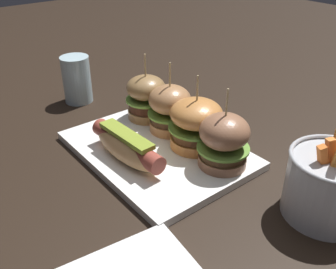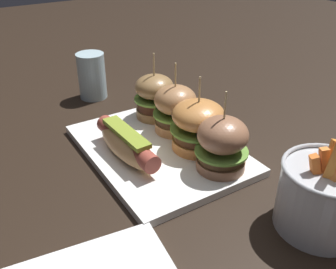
{
  "view_description": "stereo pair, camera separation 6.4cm",
  "coord_description": "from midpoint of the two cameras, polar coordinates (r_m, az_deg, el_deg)",
  "views": [
    {
      "loc": [
        0.47,
        -0.35,
        0.37
      ],
      "look_at": [
        0.03,
        0.0,
        0.05
      ],
      "focal_mm": 40.26,
      "sensor_mm": 36.0,
      "label": 1
    },
    {
      "loc": [
        0.5,
        -0.29,
        0.37
      ],
      "look_at": [
        0.03,
        0.0,
        0.05
      ],
      "focal_mm": 40.26,
      "sensor_mm": 36.0,
      "label": 2
    }
  ],
  "objects": [
    {
      "name": "ground_plane",
      "position": [
        0.69,
        1.23,
        -2.82
      ],
      "size": [
        3.0,
        3.0,
        0.0
      ],
      "primitive_type": "plane",
      "color": "black"
    },
    {
      "name": "platter_main",
      "position": [
        0.69,
        1.24,
        -2.33
      ],
      "size": [
        0.32,
        0.24,
        0.01
      ],
      "primitive_type": "cube",
      "color": "white",
      "rests_on": "ground"
    },
    {
      "name": "hot_dog",
      "position": [
        0.64,
        -3.31,
        -1.64
      ],
      "size": [
        0.17,
        0.06,
        0.05
      ],
      "color": "#E1A667",
      "rests_on": "platter_main"
    },
    {
      "name": "slider_far_left",
      "position": [
        0.77,
        0.33,
        5.81
      ],
      "size": [
        0.08,
        0.08,
        0.14
      ],
      "color": "olive",
      "rests_on": "platter_main"
    },
    {
      "name": "slider_center_left",
      "position": [
        0.71,
        3.66,
        3.92
      ],
      "size": [
        0.08,
        0.08,
        0.14
      ],
      "color": "#A57349",
      "rests_on": "platter_main"
    },
    {
      "name": "slider_center_right",
      "position": [
        0.66,
        7.33,
        1.4
      ],
      "size": [
        0.1,
        0.1,
        0.13
      ],
      "color": "#C27D3F",
      "rests_on": "platter_main"
    },
    {
      "name": "slider_far_right",
      "position": [
        0.61,
        11.16,
        -1.43
      ],
      "size": [
        0.09,
        0.09,
        0.14
      ],
      "color": "#956447",
      "rests_on": "platter_main"
    },
    {
      "name": "fries_bucket",
      "position": [
        0.56,
        25.59,
        -8.52
      ],
      "size": [
        0.12,
        0.12,
        0.15
      ],
      "color": "#B7BABF",
      "rests_on": "ground"
    },
    {
      "name": "water_glass",
      "position": [
        0.9,
        -9.46,
        8.71
      ],
      "size": [
        0.06,
        0.06,
        0.11
      ],
      "primitive_type": "cylinder",
      "color": "silver",
      "rests_on": "ground"
    }
  ]
}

